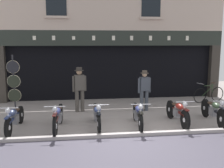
% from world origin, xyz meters
% --- Properties ---
extents(ground, '(22.73, 22.00, 0.18)m').
position_xyz_m(ground, '(0.00, -0.98, -0.04)').
color(ground, gray).
extents(shop_facade, '(11.03, 4.42, 6.03)m').
position_xyz_m(shop_facade, '(-0.00, 7.03, 1.67)').
color(shop_facade, black).
rests_on(shop_facade, ground).
extents(motorcycle_far_left, '(0.62, 2.01, 0.90)m').
position_xyz_m(motorcycle_far_left, '(-3.68, 1.07, 0.41)').
color(motorcycle_far_left, black).
rests_on(motorcycle_far_left, ground).
extents(motorcycle_left, '(0.62, 2.07, 0.93)m').
position_xyz_m(motorcycle_left, '(-2.31, 0.94, 0.44)').
color(motorcycle_left, black).
rests_on(motorcycle_left, ground).
extents(motorcycle_center_left, '(0.62, 1.98, 0.91)m').
position_xyz_m(motorcycle_center_left, '(-1.06, 1.03, 0.42)').
color(motorcycle_center_left, black).
rests_on(motorcycle_center_left, ground).
extents(motorcycle_center, '(0.62, 1.98, 0.92)m').
position_xyz_m(motorcycle_center, '(0.29, 0.93, 0.42)').
color(motorcycle_center, black).
rests_on(motorcycle_center, ground).
extents(motorcycle_center_right, '(0.62, 2.01, 0.92)m').
position_xyz_m(motorcycle_center_right, '(1.70, 1.05, 0.43)').
color(motorcycle_center_right, black).
rests_on(motorcycle_center_right, ground).
extents(motorcycle_right, '(0.62, 2.10, 0.93)m').
position_xyz_m(motorcycle_right, '(2.98, 1.00, 0.44)').
color(motorcycle_right, black).
rests_on(motorcycle_right, ground).
extents(salesman_left, '(0.55, 0.37, 1.79)m').
position_xyz_m(salesman_left, '(-1.60, 3.09, 1.01)').
color(salesman_left, '#47423D').
rests_on(salesman_left, ground).
extents(shopkeeper_center, '(0.55, 0.33, 1.65)m').
position_xyz_m(shopkeeper_center, '(0.99, 2.89, 0.91)').
color(shopkeeper_center, '#3D424C').
rests_on(shopkeeper_center, ground).
extents(tyre_sign_pole, '(0.51, 0.06, 2.29)m').
position_xyz_m(tyre_sign_pole, '(-4.16, 3.29, 1.24)').
color(tyre_sign_pole, '#232328').
rests_on(tyre_sign_pole, ground).
extents(advert_board_near, '(0.75, 0.03, 1.12)m').
position_xyz_m(advert_board_near, '(2.62, 5.40, 1.78)').
color(advert_board_near, beige).
extents(leaning_bicycle, '(1.66, 0.57, 0.94)m').
position_xyz_m(leaning_bicycle, '(4.40, 4.07, 0.37)').
color(leaning_bicycle, black).
rests_on(leaning_bicycle, ground).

